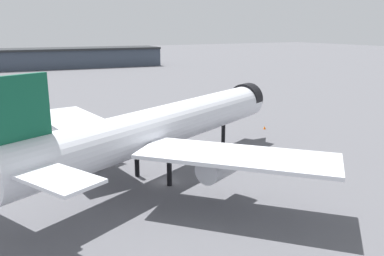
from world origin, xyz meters
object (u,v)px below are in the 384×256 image
at_px(airliner_near_gate, 162,127).
at_px(traffic_cone_wingtip, 265,128).
at_px(baggage_cart_trailing, 112,123).
at_px(traffic_cone_near_nose, 20,144).

relative_size(airliner_near_gate, traffic_cone_wingtip, 77.64).
xyz_separation_m(baggage_cart_trailing, traffic_cone_near_nose, (-21.84, -7.08, -0.65)).
bearing_deg(airliner_near_gate, traffic_cone_near_nose, 96.92).
relative_size(baggage_cart_trailing, traffic_cone_near_nose, 4.36).
bearing_deg(traffic_cone_wingtip, airliner_near_gate, -154.40).
height_order(airliner_near_gate, traffic_cone_wingtip, airliner_near_gate).
bearing_deg(traffic_cone_near_nose, traffic_cone_wingtip, -14.15).
distance_m(baggage_cart_trailing, traffic_cone_wingtip, 37.53).
xyz_separation_m(traffic_cone_near_nose, traffic_cone_wingtip, (53.27, -13.43, 0.08)).
distance_m(airliner_near_gate, baggage_cart_trailing, 37.95).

